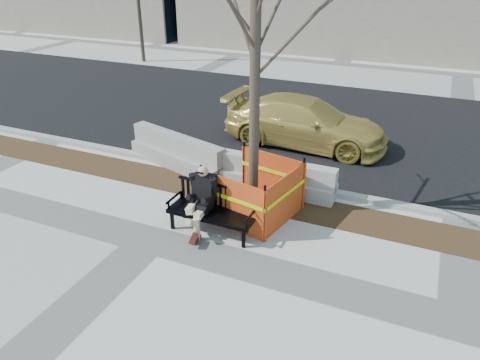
% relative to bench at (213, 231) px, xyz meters
% --- Properties ---
extents(ground, '(120.00, 120.00, 0.00)m').
position_rel_bench_xyz_m(ground, '(-1.08, -0.82, 0.00)').
color(ground, beige).
rests_on(ground, ground).
extents(mulch_strip, '(40.00, 1.20, 0.02)m').
position_rel_bench_xyz_m(mulch_strip, '(-1.08, 1.78, 0.00)').
color(mulch_strip, '#47301C').
rests_on(mulch_strip, ground).
extents(asphalt_street, '(60.00, 10.40, 0.01)m').
position_rel_bench_xyz_m(asphalt_street, '(-1.08, 7.98, 0.00)').
color(asphalt_street, black).
rests_on(asphalt_street, ground).
extents(curb, '(60.00, 0.25, 0.12)m').
position_rel_bench_xyz_m(curb, '(-1.08, 2.73, 0.06)').
color(curb, '#9E9B93').
rests_on(curb, ground).
extents(bench, '(2.00, 0.74, 1.06)m').
position_rel_bench_xyz_m(bench, '(0.00, 0.00, 0.00)').
color(bench, black).
rests_on(bench, ground).
extents(seated_man, '(0.64, 1.05, 1.46)m').
position_rel_bench_xyz_m(seated_man, '(-0.27, 0.06, 0.00)').
color(seated_man, black).
rests_on(seated_man, ground).
extents(tree_fence, '(3.16, 3.16, 6.69)m').
position_rel_bench_xyz_m(tree_fence, '(0.52, 1.09, 0.00)').
color(tree_fence, '#FF5E20').
rests_on(tree_fence, ground).
extents(sedan, '(5.18, 2.24, 1.49)m').
position_rel_bench_xyz_m(sedan, '(0.40, 5.73, 0.00)').
color(sedan, gold).
rests_on(sedan, ground).
extents(jersey_barrier_left, '(3.42, 1.60, 0.96)m').
position_rel_bench_xyz_m(jersey_barrier_left, '(-2.42, 2.65, 0.00)').
color(jersey_barrier_left, gray).
rests_on(jersey_barrier_left, ground).
extents(jersey_barrier_right, '(3.07, 0.66, 0.88)m').
position_rel_bench_xyz_m(jersey_barrier_right, '(0.65, 2.36, 0.00)').
color(jersey_barrier_right, '#A8A59D').
rests_on(jersey_barrier_right, ground).
extents(far_tree_left, '(2.77, 2.77, 6.01)m').
position_rel_bench_xyz_m(far_tree_left, '(-11.38, 14.01, 0.00)').
color(far_tree_left, '#45382C').
rests_on(far_tree_left, ground).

